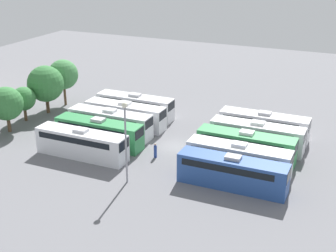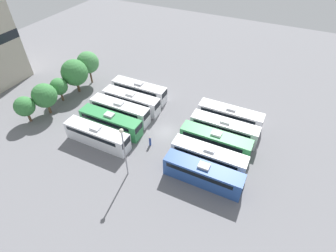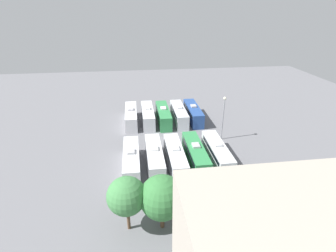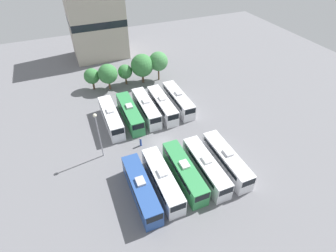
{
  "view_description": "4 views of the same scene",
  "coord_description": "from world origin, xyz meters",
  "px_view_note": "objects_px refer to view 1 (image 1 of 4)",
  "views": [
    {
      "loc": [
        -49.28,
        -21.01,
        23.88
      ],
      "look_at": [
        -0.53,
        0.78,
        2.81
      ],
      "focal_mm": 50.0,
      "sensor_mm": 36.0,
      "label": 1
    },
    {
      "loc": [
        -30.47,
        -15.24,
        31.28
      ],
      "look_at": [
        0.1,
        -0.45,
        1.58
      ],
      "focal_mm": 28.0,
      "sensor_mm": 36.0,
      "label": 2
    },
    {
      "loc": [
        6.12,
        46.23,
        24.74
      ],
      "look_at": [
        -0.05,
        -0.69,
        2.77
      ],
      "focal_mm": 28.0,
      "sensor_mm": 36.0,
      "label": 3
    },
    {
      "loc": [
        -12.61,
        -32.63,
        32.63
      ],
      "look_at": [
        1.25,
        0.6,
        3.16
      ],
      "focal_mm": 28.0,
      "sensor_mm": 36.0,
      "label": 4
    }
  ],
  "objects_px": {
    "bus_3": "(257,135)",
    "bus_8": "(125,114)",
    "tree_1": "(6,104)",
    "bus_4": "(264,125)",
    "tree_4": "(63,75)",
    "bus_9": "(135,106)",
    "bus_0": "(232,172)",
    "light_pole": "(125,130)",
    "bus_7": "(110,122)",
    "bus_2": "(246,145)",
    "bus_1": "(238,158)",
    "worker_person": "(155,151)",
    "tree_2": "(24,99)",
    "bus_5": "(82,143)",
    "bus_6": "(99,132)",
    "tree_3": "(46,84)"
  },
  "relations": [
    {
      "from": "bus_3",
      "to": "bus_8",
      "type": "relative_size",
      "value": 1.0
    },
    {
      "from": "tree_1",
      "to": "bus_4",
      "type": "bearing_deg",
      "value": -69.46
    },
    {
      "from": "bus_8",
      "to": "tree_4",
      "type": "xyz_separation_m",
      "value": [
        4.24,
        13.05,
        3.14
      ]
    },
    {
      "from": "bus_9",
      "to": "bus_8",
      "type": "bearing_deg",
      "value": -173.16
    },
    {
      "from": "bus_0",
      "to": "light_pole",
      "type": "distance_m",
      "value": 11.81
    },
    {
      "from": "bus_3",
      "to": "bus_7",
      "type": "height_order",
      "value": "same"
    },
    {
      "from": "bus_3",
      "to": "light_pole",
      "type": "bearing_deg",
      "value": 143.74
    },
    {
      "from": "bus_2",
      "to": "bus_0",
      "type": "bearing_deg",
      "value": -176.1
    },
    {
      "from": "bus_1",
      "to": "bus_0",
      "type": "bearing_deg",
      "value": -174.6
    },
    {
      "from": "bus_3",
      "to": "bus_4",
      "type": "distance_m",
      "value": 3.79
    },
    {
      "from": "bus_0",
      "to": "bus_1",
      "type": "xyz_separation_m",
      "value": [
        3.41,
        0.32,
        0.0
      ]
    },
    {
      "from": "bus_7",
      "to": "tree_4",
      "type": "distance_m",
      "value": 15.17
    },
    {
      "from": "bus_0",
      "to": "worker_person",
      "type": "height_order",
      "value": "bus_0"
    },
    {
      "from": "bus_4",
      "to": "tree_2",
      "type": "height_order",
      "value": "tree_2"
    },
    {
      "from": "light_pole",
      "to": "tree_1",
      "type": "distance_m",
      "value": 22.3
    },
    {
      "from": "bus_0",
      "to": "tree_1",
      "type": "relative_size",
      "value": 1.84
    },
    {
      "from": "bus_5",
      "to": "worker_person",
      "type": "relative_size",
      "value": 6.43
    },
    {
      "from": "bus_0",
      "to": "tree_4",
      "type": "distance_m",
      "value": 35.03
    },
    {
      "from": "bus_0",
      "to": "worker_person",
      "type": "xyz_separation_m",
      "value": [
        3.24,
        10.36,
        -0.95
      ]
    },
    {
      "from": "bus_1",
      "to": "bus_6",
      "type": "relative_size",
      "value": 1.0
    },
    {
      "from": "bus_9",
      "to": "tree_1",
      "type": "bearing_deg",
      "value": 132.75
    },
    {
      "from": "bus_2",
      "to": "bus_4",
      "type": "xyz_separation_m",
      "value": [
        7.34,
        -0.37,
        0.0
      ]
    },
    {
      "from": "bus_9",
      "to": "tree_3",
      "type": "xyz_separation_m",
      "value": [
        -3.61,
        12.84,
        2.71
      ]
    },
    {
      "from": "bus_5",
      "to": "light_pole",
      "type": "relative_size",
      "value": 1.28
    },
    {
      "from": "bus_3",
      "to": "worker_person",
      "type": "xyz_separation_m",
      "value": [
        -7.4,
        10.27,
        -0.95
      ]
    },
    {
      "from": "bus_6",
      "to": "bus_8",
      "type": "xyz_separation_m",
      "value": [
        6.97,
        0.12,
        0.0
      ]
    },
    {
      "from": "bus_7",
      "to": "bus_0",
      "type": "bearing_deg",
      "value": -110.95
    },
    {
      "from": "bus_9",
      "to": "tree_4",
      "type": "relative_size",
      "value": 1.59
    },
    {
      "from": "tree_1",
      "to": "bus_6",
      "type": "bearing_deg",
      "value": -85.22
    },
    {
      "from": "bus_2",
      "to": "tree_3",
      "type": "height_order",
      "value": "tree_3"
    },
    {
      "from": "bus_9",
      "to": "tree_3",
      "type": "relative_size",
      "value": 1.6
    },
    {
      "from": "bus_4",
      "to": "bus_5",
      "type": "xyz_separation_m",
      "value": [
        -14.54,
        18.3,
        0.0
      ]
    },
    {
      "from": "bus_0",
      "to": "bus_6",
      "type": "relative_size",
      "value": 1.0
    },
    {
      "from": "bus_5",
      "to": "bus_9",
      "type": "relative_size",
      "value": 1.0
    },
    {
      "from": "bus_2",
      "to": "bus_9",
      "type": "bearing_deg",
      "value": 68.3
    },
    {
      "from": "bus_2",
      "to": "worker_person",
      "type": "distance_m",
      "value": 10.64
    },
    {
      "from": "worker_person",
      "to": "bus_3",
      "type": "bearing_deg",
      "value": -54.22
    },
    {
      "from": "bus_8",
      "to": "bus_5",
      "type": "bearing_deg",
      "value": -179.5
    },
    {
      "from": "bus_4",
      "to": "tree_4",
      "type": "relative_size",
      "value": 1.59
    },
    {
      "from": "bus_5",
      "to": "tree_3",
      "type": "relative_size",
      "value": 1.6
    },
    {
      "from": "bus_3",
      "to": "bus_9",
      "type": "xyz_separation_m",
      "value": [
        3.8,
        18.88,
        0.0
      ]
    },
    {
      "from": "tree_1",
      "to": "bus_3",
      "type": "bearing_deg",
      "value": -75.69
    },
    {
      "from": "bus_8",
      "to": "worker_person",
      "type": "bearing_deg",
      "value": -132.21
    },
    {
      "from": "bus_9",
      "to": "tree_1",
      "type": "relative_size",
      "value": 1.84
    },
    {
      "from": "bus_3",
      "to": "light_pole",
      "type": "xyz_separation_m",
      "value": [
        -14.15,
        10.38,
        4.19
      ]
    },
    {
      "from": "bus_1",
      "to": "tree_4",
      "type": "xyz_separation_m",
      "value": [
        11.46,
        31.23,
        3.14
      ]
    },
    {
      "from": "tree_2",
      "to": "bus_6",
      "type": "bearing_deg",
      "value": -102.29
    },
    {
      "from": "light_pole",
      "to": "tree_2",
      "type": "height_order",
      "value": "light_pole"
    },
    {
      "from": "worker_person",
      "to": "tree_4",
      "type": "relative_size",
      "value": 0.25
    },
    {
      "from": "bus_0",
      "to": "bus_6",
      "type": "height_order",
      "value": "same"
    }
  ]
}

